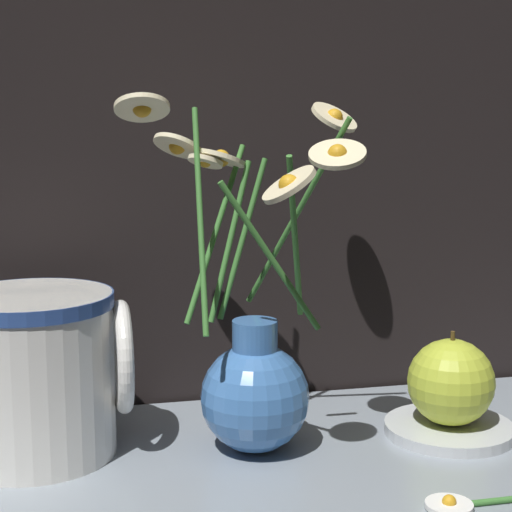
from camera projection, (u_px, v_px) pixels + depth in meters
name	position (u px, v px, depth m)	size (l,w,h in m)	color
ground_plane	(254.00, 473.00, 0.73)	(6.00, 6.00, 0.00)	black
shelf	(254.00, 466.00, 0.73)	(0.89, 0.32, 0.01)	gray
vase_with_flowers	(254.00, 371.00, 0.74)	(0.24, 0.20, 0.31)	#3F72B7
ceramic_pitcher	(35.00, 368.00, 0.73)	(0.17, 0.14, 0.15)	white
saucer_plate	(449.00, 429.00, 0.79)	(0.12, 0.12, 0.01)	silver
orange_fruit	(451.00, 382.00, 0.78)	(0.08, 0.08, 0.09)	#B7C638
loose_daisy	(466.00, 503.00, 0.64)	(0.12, 0.04, 0.01)	#3D7A33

